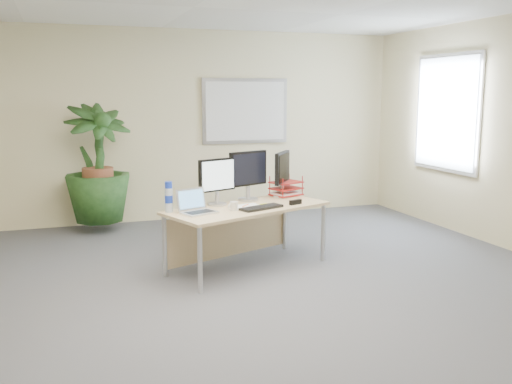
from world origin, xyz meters
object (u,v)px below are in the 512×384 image
object	(u,v)px
floor_plant	(98,176)
monitor_right	(248,172)
desk	(242,218)
laptop	(196,207)
monitor_left	(217,179)

from	to	relation	value
floor_plant	monitor_right	distance (m)	2.34
desk	monitor_right	distance (m)	0.53
floor_plant	laptop	distance (m)	2.39
monitor_right	laptop	xyz separation A→B (m)	(-0.69, -0.44, -0.25)
laptop	floor_plant	bearing A→B (deg)	108.97
desk	monitor_right	size ratio (longest dim) A/B	3.47
desk	floor_plant	distance (m)	2.45
desk	laptop	xyz separation A→B (m)	(-0.54, -0.20, 0.19)
laptop	desk	bearing A→B (deg)	20.70
monitor_left	monitor_right	xyz separation A→B (m)	(0.39, 0.15, 0.03)
monitor_left	desk	bearing A→B (deg)	-21.02
floor_plant	monitor_left	bearing A→B (deg)	-61.33
floor_plant	desk	bearing A→B (deg)	-57.43
floor_plant	laptop	xyz separation A→B (m)	(0.78, -2.26, -0.03)
monitor_left	laptop	xyz separation A→B (m)	(-0.30, -0.29, -0.22)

